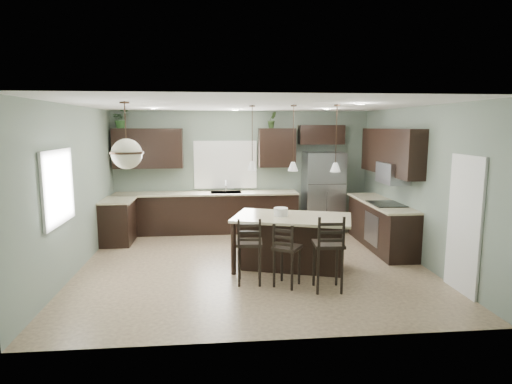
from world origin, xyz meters
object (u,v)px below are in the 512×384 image
object	(u,v)px
serving_dish	(281,212)
kitchen_island	(292,243)
refrigerator	(323,192)
bar_stool_right	(328,253)
bar_stool_left	(249,250)
plant_back_left	(121,119)
bar_stool_center	(287,254)

from	to	relation	value
serving_dish	kitchen_island	bearing A→B (deg)	-17.64
refrigerator	bar_stool_right	distance (m)	3.82
bar_stool_left	plant_back_left	world-z (taller)	plant_back_left
bar_stool_left	bar_stool_right	distance (m)	1.21
bar_stool_left	bar_stool_right	xyz separation A→B (m)	(1.14, -0.40, 0.05)
serving_dish	bar_stool_right	xyz separation A→B (m)	(0.55, -1.09, -0.41)
serving_dish	bar_stool_right	world-z (taller)	bar_stool_right
bar_stool_right	bar_stool_center	bearing A→B (deg)	162.27
refrigerator	kitchen_island	bearing A→B (deg)	-114.43
kitchen_island	bar_stool_center	distance (m)	0.83
kitchen_island	bar_stool_left	distance (m)	1.01
bar_stool_left	bar_stool_center	xyz separation A→B (m)	(0.56, -0.17, -0.03)
bar_stool_center	serving_dish	bearing A→B (deg)	120.25
serving_dish	bar_stool_left	size ratio (longest dim) A/B	0.22
refrigerator	bar_stool_right	size ratio (longest dim) A/B	1.58
refrigerator	plant_back_left	xyz separation A→B (m)	(-4.59, 0.15, 1.68)
kitchen_island	bar_stool_center	xyz separation A→B (m)	(-0.22, -0.80, 0.04)
serving_dish	plant_back_left	distance (m)	4.51
serving_dish	bar_stool_center	size ratio (longest dim) A/B	0.24
bar_stool_right	plant_back_left	bearing A→B (deg)	137.64
refrigerator	bar_stool_left	size ratio (longest dim) A/B	1.72
refrigerator	plant_back_left	bearing A→B (deg)	178.12
bar_stool_left	plant_back_left	bearing A→B (deg)	131.67
bar_stool_left	bar_stool_center	bearing A→B (deg)	-12.07
refrigerator	bar_stool_left	world-z (taller)	refrigerator
bar_stool_right	plant_back_left	world-z (taller)	plant_back_left
bar_stool_center	plant_back_left	bearing A→B (deg)	163.36
kitchen_island	refrigerator	bearing A→B (deg)	83.21
bar_stool_left	bar_stool_right	bearing A→B (deg)	-14.32
kitchen_island	bar_stool_left	bearing A→B (deg)	-123.75
plant_back_left	kitchen_island	bearing A→B (deg)	-40.02
refrigerator	bar_stool_right	xyz separation A→B (m)	(-0.86, -3.71, -0.34)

